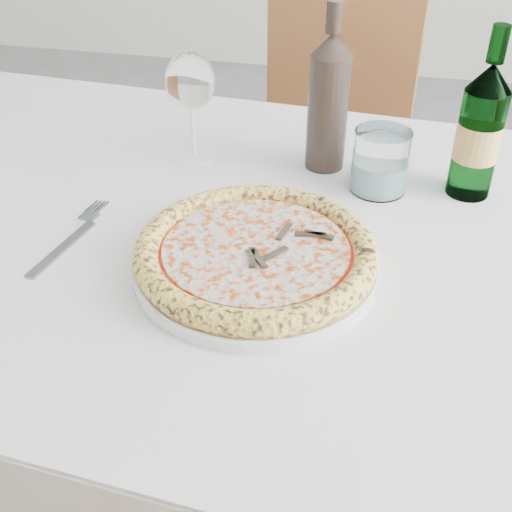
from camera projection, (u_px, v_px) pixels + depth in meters
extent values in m
cube|color=brown|center=(271.00, 243.00, 0.92)|extent=(1.50, 0.93, 0.04)
cube|color=silver|center=(271.00, 229.00, 0.91)|extent=(1.57, 0.99, 0.01)
cube|color=silver|center=(314.00, 161.00, 1.33)|extent=(1.51, 0.01, 0.22)
cylinder|color=brown|center=(28.00, 257.00, 1.54)|extent=(0.06, 0.06, 0.71)
cube|color=brown|center=(316.00, 186.00, 1.63)|extent=(0.43, 0.43, 0.04)
cube|color=brown|center=(341.00, 68.00, 1.62)|extent=(0.38, 0.09, 0.46)
cylinder|color=brown|center=(383.00, 242.00, 1.84)|extent=(0.04, 0.04, 0.43)
cylinder|color=brown|center=(356.00, 311.00, 1.59)|extent=(0.04, 0.04, 0.43)
cylinder|color=brown|center=(275.00, 220.00, 1.94)|extent=(0.04, 0.04, 0.43)
cylinder|color=brown|center=(234.00, 282.00, 1.69)|extent=(0.04, 0.04, 0.43)
cylinder|color=white|center=(256.00, 264.00, 0.82)|extent=(0.32, 0.32, 0.01)
torus|color=white|center=(256.00, 261.00, 0.82)|extent=(0.32, 0.32, 0.01)
cylinder|color=tan|center=(256.00, 256.00, 0.81)|extent=(0.30, 0.30, 0.01)
torus|color=#EFC24E|center=(256.00, 251.00, 0.81)|extent=(0.31, 0.31, 0.03)
cylinder|color=red|center=(256.00, 251.00, 0.81)|extent=(0.26, 0.26, 0.00)
cylinder|color=beige|center=(256.00, 249.00, 0.81)|extent=(0.24, 0.24, 0.00)
cube|color=brown|center=(280.00, 249.00, 0.80)|extent=(0.04, 0.01, 0.00)
cube|color=brown|center=(281.00, 230.00, 0.83)|extent=(0.03, 0.04, 0.00)
cube|color=brown|center=(241.00, 219.00, 0.86)|extent=(0.03, 0.04, 0.00)
cube|color=brown|center=(229.00, 242.00, 0.81)|extent=(0.04, 0.01, 0.00)
cube|color=brown|center=(226.00, 265.00, 0.77)|extent=(0.03, 0.04, 0.00)
cube|color=brown|center=(275.00, 280.00, 0.75)|extent=(0.03, 0.04, 0.00)
cube|color=slate|center=(62.00, 249.00, 0.86)|extent=(0.04, 0.14, 0.00)
cube|color=slate|center=(89.00, 216.00, 0.93)|extent=(0.03, 0.03, 0.00)
cylinder|color=slate|center=(91.00, 206.00, 0.95)|extent=(0.00, 0.03, 0.00)
cylinder|color=slate|center=(95.00, 206.00, 0.95)|extent=(0.00, 0.03, 0.00)
cylinder|color=slate|center=(99.00, 207.00, 0.95)|extent=(0.00, 0.03, 0.00)
cylinder|color=slate|center=(102.00, 207.00, 0.95)|extent=(0.00, 0.03, 0.00)
cylinder|color=white|center=(195.00, 156.00, 1.08)|extent=(0.07, 0.07, 0.00)
cylinder|color=white|center=(193.00, 130.00, 1.06)|extent=(0.01, 0.01, 0.09)
ellipsoid|color=white|center=(190.00, 81.00, 1.01)|extent=(0.08, 0.08, 0.09)
cylinder|color=white|center=(380.00, 161.00, 0.97)|extent=(0.09, 0.09, 0.10)
cylinder|color=#A8D3E0|center=(379.00, 175.00, 0.98)|extent=(0.08, 0.08, 0.05)
cylinder|color=#2F743B|center=(477.00, 144.00, 0.94)|extent=(0.06, 0.06, 0.16)
cone|color=#2F743B|center=(491.00, 77.00, 0.88)|extent=(0.06, 0.06, 0.04)
cylinder|color=#2F743B|center=(499.00, 44.00, 0.86)|extent=(0.02, 0.02, 0.05)
cylinder|color=#DDD05D|center=(477.00, 141.00, 0.94)|extent=(0.07, 0.07, 0.06)
cylinder|color=black|center=(327.00, 113.00, 1.01)|extent=(0.06, 0.06, 0.18)
cone|color=black|center=(332.00, 44.00, 0.95)|extent=(0.06, 0.06, 0.03)
cylinder|color=black|center=(334.00, 17.00, 0.92)|extent=(0.02, 0.02, 0.05)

